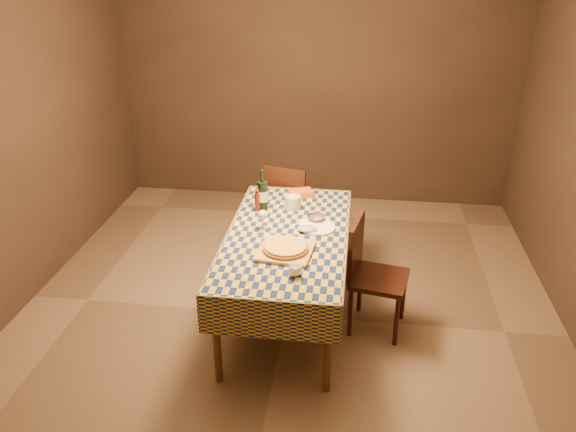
{
  "coord_description": "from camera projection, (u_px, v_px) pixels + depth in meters",
  "views": [
    {
      "loc": [
        0.5,
        -3.83,
        2.79
      ],
      "look_at": [
        0.0,
        0.05,
        0.9
      ],
      "focal_mm": 35.0,
      "sensor_mm": 36.0,
      "label": 1
    }
  ],
  "objects": [
    {
      "name": "chair_far",
      "position": [
        289.0,
        204.0,
        5.46
      ],
      "size": [
        0.52,
        0.53,
        0.93
      ],
      "color": "black",
      "rests_on": "ground"
    },
    {
      "name": "pizza",
      "position": [
        285.0,
        247.0,
        4.08
      ],
      "size": [
        0.4,
        0.4,
        0.03
      ],
      "color": "#965519",
      "rests_on": "cutting_board"
    },
    {
      "name": "white_plate",
      "position": [
        318.0,
        227.0,
        4.44
      ],
      "size": [
        0.3,
        0.3,
        0.02
      ],
      "primitive_type": "cylinder",
      "rotation": [
        0.0,
        0.0,
        0.08
      ],
      "color": "white",
      "rests_on": "dining_table"
    },
    {
      "name": "flour_patch",
      "position": [
        315.0,
        225.0,
        4.5
      ],
      "size": [
        0.25,
        0.19,
        0.0
      ],
      "primitive_type": "cube",
      "rotation": [
        0.0,
        0.0,
        0.03
      ],
      "color": "white",
      "rests_on": "dining_table"
    },
    {
      "name": "tumbler",
      "position": [
        295.0,
        271.0,
        3.8
      ],
      "size": [
        0.11,
        0.11,
        0.07
      ],
      "primitive_type": "imported",
      "rotation": [
        0.0,
        0.0,
        0.17
      ],
      "color": "white",
      "rests_on": "dining_table"
    },
    {
      "name": "wine_bottle",
      "position": [
        263.0,
        195.0,
        4.71
      ],
      "size": [
        0.09,
        0.09,
        0.36
      ],
      "color": "black",
      "rests_on": "dining_table"
    },
    {
      "name": "takeout_container",
      "position": [
        301.0,
        193.0,
        5.01
      ],
      "size": [
        0.25,
        0.21,
        0.05
      ],
      "primitive_type": "cube",
      "rotation": [
        0.0,
        0.0,
        0.35
      ],
      "color": "#BE4E19",
      "rests_on": "dining_table"
    },
    {
      "name": "chair_right",
      "position": [
        369.0,
        269.0,
        4.36
      ],
      "size": [
        0.5,
        0.5,
        0.93
      ],
      "color": "black",
      "rests_on": "ground"
    },
    {
      "name": "room",
      "position": [
        287.0,
        164.0,
        4.11
      ],
      "size": [
        5.0,
        5.1,
        2.7
      ],
      "color": "brown",
      "rests_on": "ground"
    },
    {
      "name": "wine_glass",
      "position": [
        263.0,
        216.0,
        4.4
      ],
      "size": [
        0.08,
        0.08,
        0.16
      ],
      "color": "white",
      "rests_on": "dining_table"
    },
    {
      "name": "cutting_board",
      "position": [
        285.0,
        251.0,
        4.09
      ],
      "size": [
        0.43,
        0.43,
        0.02
      ],
      "primitive_type": "cube",
      "rotation": [
        0.0,
        0.0,
        -0.12
      ],
      "color": "tan",
      "rests_on": "dining_table"
    },
    {
      "name": "flour_bag",
      "position": [
        307.0,
        229.0,
        4.39
      ],
      "size": [
        0.18,
        0.16,
        0.05
      ],
      "primitive_type": "ellipsoid",
      "rotation": [
        0.0,
        0.0,
        0.31
      ],
      "color": "#9097B8",
      "rests_on": "dining_table"
    },
    {
      "name": "bowl",
      "position": [
        316.0,
        218.0,
        4.55
      ],
      "size": [
        0.19,
        0.19,
        0.05
      ],
      "primitive_type": "imported",
      "rotation": [
        0.0,
        0.0,
        -0.42
      ],
      "color": "#5E434F",
      "rests_on": "dining_table"
    },
    {
      "name": "deli_tub",
      "position": [
        293.0,
        202.0,
        4.76
      ],
      "size": [
        0.15,
        0.15,
        0.11
      ],
      "primitive_type": "cylinder",
      "rotation": [
        0.0,
        0.0,
        0.13
      ],
      "color": "silver",
      "rests_on": "dining_table"
    },
    {
      "name": "dining_table",
      "position": [
        287.0,
        242.0,
        4.39
      ],
      "size": [
        0.94,
        1.84,
        0.77
      ],
      "color": "brown",
      "rests_on": "ground"
    },
    {
      "name": "pepper_mill",
      "position": [
        258.0,
        200.0,
        4.7
      ],
      "size": [
        0.06,
        0.06,
        0.2
      ],
      "color": "#4E1912",
      "rests_on": "dining_table"
    }
  ]
}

